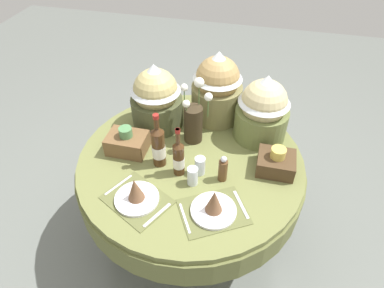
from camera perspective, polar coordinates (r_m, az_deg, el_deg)
name	(u,v)px	position (r m, az deg, el deg)	size (l,w,h in m)	color
ground	(191,229)	(2.64, -0.18, -14.38)	(8.00, 8.00, 0.00)	slate
dining_table	(191,173)	(2.14, -0.22, -5.03)	(1.40, 1.40, 0.77)	olive
place_setting_left	(136,194)	(1.81, -9.54, -8.50)	(0.42, 0.39, 0.16)	brown
place_setting_right	(214,206)	(1.74, 3.75, -10.58)	(0.42, 0.39, 0.16)	brown
flower_vase	(194,120)	(2.07, 0.28, 4.13)	(0.21, 0.16, 0.43)	#332819
wine_bottle_left	(158,146)	(1.92, -5.77, -0.34)	(0.08, 0.08, 0.36)	#422814
wine_bottle_right	(179,158)	(1.87, -2.30, -2.36)	(0.07, 0.07, 0.33)	#422814
tumbler_near_left	(200,166)	(1.91, 1.38, -3.74)	(0.06, 0.06, 0.11)	silver
tumbler_mid	(193,176)	(1.86, 0.10, -5.50)	(0.06, 0.06, 0.11)	silver
pepper_mill	(223,169)	(1.87, 5.32, -4.32)	(0.05, 0.05, 0.18)	brown
gift_tub_back_left	(156,95)	(2.17, -6.20, 8.42)	(0.34, 0.34, 0.45)	#474C2D
gift_tub_back_centre	(217,84)	(2.22, 4.36, 10.16)	(0.34, 0.34, 0.49)	olive
gift_tub_back_right	(263,106)	(2.10, 12.13, 6.36)	(0.34, 0.34, 0.45)	olive
woven_basket_side_left	(127,142)	(2.09, -11.02, 0.29)	(0.24, 0.18, 0.18)	brown
woven_basket_side_right	(276,162)	(1.99, 14.20, -3.03)	(0.21, 0.19, 0.16)	#47331E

